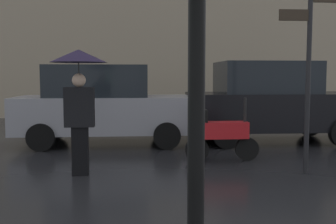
{
  "coord_description": "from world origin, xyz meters",
  "views": [
    {
      "loc": [
        -0.49,
        -2.7,
        1.65
      ],
      "look_at": [
        0.15,
        5.2,
        0.94
      ],
      "focal_mm": 42.96,
      "sensor_mm": 36.0,
      "label": 1
    }
  ],
  "objects_px": {
    "parked_scooter": "(220,133)",
    "street_signpost": "(309,59)",
    "parked_car_right": "(271,102)",
    "parked_car_left": "(104,105)",
    "pedestrian_with_umbrella": "(79,81)"
  },
  "relations": [
    {
      "from": "parked_scooter",
      "to": "street_signpost",
      "type": "distance_m",
      "value": 2.17
    },
    {
      "from": "parked_car_left",
      "to": "parked_car_right",
      "type": "xyz_separation_m",
      "value": [
        4.14,
        0.01,
        0.05
      ]
    },
    {
      "from": "parked_scooter",
      "to": "street_signpost",
      "type": "bearing_deg",
      "value": -28.82
    },
    {
      "from": "pedestrian_with_umbrella",
      "to": "parked_scooter",
      "type": "relative_size",
      "value": 1.44
    },
    {
      "from": "pedestrian_with_umbrella",
      "to": "parked_scooter",
      "type": "distance_m",
      "value": 2.89
    },
    {
      "from": "street_signpost",
      "to": "parked_car_right",
      "type": "bearing_deg",
      "value": 81.15
    },
    {
      "from": "pedestrian_with_umbrella",
      "to": "parked_car_left",
      "type": "height_order",
      "value": "pedestrian_with_umbrella"
    },
    {
      "from": "parked_car_right",
      "to": "street_signpost",
      "type": "height_order",
      "value": "street_signpost"
    },
    {
      "from": "parked_car_right",
      "to": "parked_car_left",
      "type": "bearing_deg",
      "value": -178.04
    },
    {
      "from": "pedestrian_with_umbrella",
      "to": "street_signpost",
      "type": "distance_m",
      "value": 3.82
    },
    {
      "from": "pedestrian_with_umbrella",
      "to": "parked_scooter",
      "type": "height_order",
      "value": "pedestrian_with_umbrella"
    },
    {
      "from": "pedestrian_with_umbrella",
      "to": "parked_scooter",
      "type": "xyz_separation_m",
      "value": [
        2.55,
        0.91,
        -1.02
      ]
    },
    {
      "from": "pedestrian_with_umbrella",
      "to": "street_signpost",
      "type": "xyz_separation_m",
      "value": [
        3.79,
        -0.24,
        0.35
      ]
    },
    {
      "from": "parked_car_left",
      "to": "parked_scooter",
      "type": "bearing_deg",
      "value": 152.7
    },
    {
      "from": "parked_car_left",
      "to": "street_signpost",
      "type": "distance_m",
      "value": 5.02
    }
  ]
}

